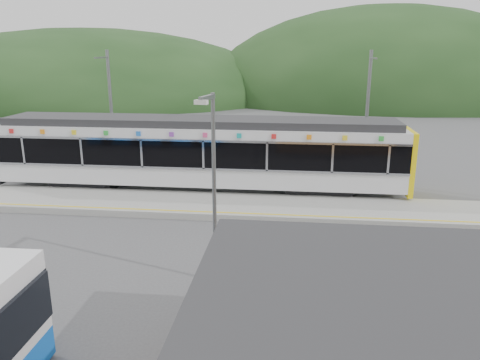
# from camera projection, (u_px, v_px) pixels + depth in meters

# --- Properties ---
(ground) EXTENTS (120.00, 120.00, 0.00)m
(ground) POSITION_uv_depth(u_px,v_px,m) (208.00, 237.00, 18.19)
(ground) COLOR #4C4C4F
(ground) RESTS_ON ground
(hills) EXTENTS (146.00, 149.00, 26.00)m
(hills) POSITION_uv_depth(u_px,v_px,m) (354.00, 200.00, 22.57)
(hills) COLOR #1E3D19
(hills) RESTS_ON ground
(platform) EXTENTS (26.00, 3.20, 0.30)m
(platform) POSITION_uv_depth(u_px,v_px,m) (221.00, 206.00, 21.31)
(platform) COLOR #9E9E99
(platform) RESTS_ON ground
(yellow_line) EXTENTS (26.00, 0.10, 0.01)m
(yellow_line) POSITION_uv_depth(u_px,v_px,m) (217.00, 212.00, 20.02)
(yellow_line) COLOR yellow
(yellow_line) RESTS_ON platform
(train) EXTENTS (20.44, 3.01, 3.74)m
(train) POSITION_uv_depth(u_px,v_px,m) (200.00, 151.00, 23.53)
(train) COLOR black
(train) RESTS_ON ground
(catenary_mast_west) EXTENTS (0.18, 1.80, 7.00)m
(catenary_mast_west) POSITION_uv_depth(u_px,v_px,m) (111.00, 112.00, 26.15)
(catenary_mast_west) COLOR slate
(catenary_mast_west) RESTS_ON ground
(catenary_mast_east) EXTENTS (0.18, 1.80, 7.00)m
(catenary_mast_east) POSITION_uv_depth(u_px,v_px,m) (367.00, 116.00, 24.62)
(catenary_mast_east) COLOR slate
(catenary_mast_east) RESTS_ON ground
(lamp_post) EXTENTS (0.38, 1.06, 5.87)m
(lamp_post) POSITION_uv_depth(u_px,v_px,m) (213.00, 174.00, 13.70)
(lamp_post) COLOR slate
(lamp_post) RESTS_ON ground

